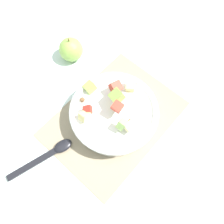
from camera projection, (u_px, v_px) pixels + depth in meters
The scene contains 5 objects.
ground_plane at pixel (114, 119), 0.75m from camera, with size 2.40×2.40×0.00m, color silver.
placemat at pixel (114, 119), 0.75m from camera, with size 0.42×0.30×0.01m, color gray.
salad_bowl at pixel (112, 113), 0.71m from camera, with size 0.27×0.27×0.13m.
serving_spoon at pixel (51, 153), 0.69m from camera, with size 0.21×0.08×0.01m.
whole_apple at pixel (71, 49), 0.81m from camera, with size 0.08×0.08×0.10m.
Camera 1 is at (0.21, 0.18, 0.70)m, focal length 37.59 mm.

